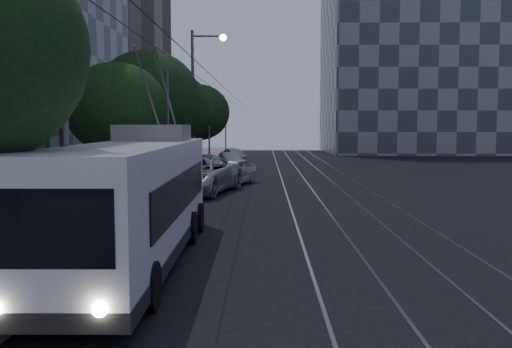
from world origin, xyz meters
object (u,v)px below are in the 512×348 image
object	(u,v)px
car_white_a	(232,171)
car_white_c	(231,161)
trolleybus	(134,200)
pickup_silver	(197,175)
car_white_b	(209,167)
streetlamp_far	(199,89)
streetlamp_near	(79,4)
car_white_d	(234,155)

from	to	relation	value
car_white_a	car_white_c	bearing A→B (deg)	112.75
trolleybus	pickup_silver	distance (m)	14.33
car_white_b	car_white_c	distance (m)	8.11
car_white_a	streetlamp_far	size ratio (longest dim) A/B	0.47
trolleybus	car_white_b	xyz separation A→B (m)	(-0.20, 21.83, -0.85)
car_white_c	car_white_a	bearing A→B (deg)	-102.04
car_white_c	streetlamp_near	world-z (taller)	streetlamp_near
car_white_d	streetlamp_near	world-z (taller)	streetlamp_near
streetlamp_near	pickup_silver	bearing A→B (deg)	87.83
car_white_a	streetlamp_near	bearing A→B (deg)	-76.73
car_white_b	car_white_d	xyz separation A→B (m)	(0.78, 14.96, -0.05)
pickup_silver	streetlamp_far	size ratio (longest dim) A/B	0.69
trolleybus	streetlamp_near	xyz separation A→B (m)	(-0.69, -1.71, 4.44)
car_white_c	car_white_d	size ratio (longest dim) A/B	0.95
car_white_b	streetlamp_far	world-z (taller)	streetlamp_far
trolleybus	car_white_a	size ratio (longest dim) A/B	2.58
trolleybus	car_white_a	world-z (taller)	trolleybus
car_white_d	streetlamp_far	distance (m)	14.08
car_white_b	car_white_c	xyz separation A→B (m)	(0.89, 8.06, -0.10)
streetlamp_far	streetlamp_near	bearing A→B (deg)	-89.22
streetlamp_far	pickup_silver	bearing A→B (deg)	-84.24
pickup_silver	car_white_a	world-z (taller)	pickup_silver
car_white_c	streetlamp_near	bearing A→B (deg)	-108.10
trolleybus	car_white_d	world-z (taller)	trolleybus
car_white_b	streetlamp_far	xyz separation A→B (m)	(-0.83, 1.93, 5.07)
pickup_silver	streetlamp_near	size ratio (longest dim) A/B	0.66
car_white_a	streetlamp_far	xyz separation A→B (m)	(-2.43, 5.30, 5.04)
car_white_a	streetlamp_far	world-z (taller)	streetlamp_far
car_white_b	car_white_d	size ratio (longest dim) A/B	1.25
car_white_c	streetlamp_near	size ratio (longest dim) A/B	0.39
streetlamp_far	trolleybus	bearing A→B (deg)	-87.51
car_white_d	car_white_b	bearing A→B (deg)	-114.57
car_white_d	streetlamp_near	bearing A→B (deg)	-113.48
pickup_silver	car_white_b	bearing A→B (deg)	103.86
pickup_silver	car_white_b	size ratio (longest dim) A/B	1.29
car_white_a	car_white_b	world-z (taller)	car_white_a
car_white_a	car_white_c	distance (m)	11.45
trolleybus	car_white_d	distance (m)	36.80
car_white_b	streetlamp_near	size ratio (longest dim) A/B	0.51
trolleybus	car_white_b	world-z (taller)	trolleybus
trolleybus	pickup_silver	size ratio (longest dim) A/B	1.76
car_white_a	streetlamp_near	xyz separation A→B (m)	(-2.09, -20.17, 5.26)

